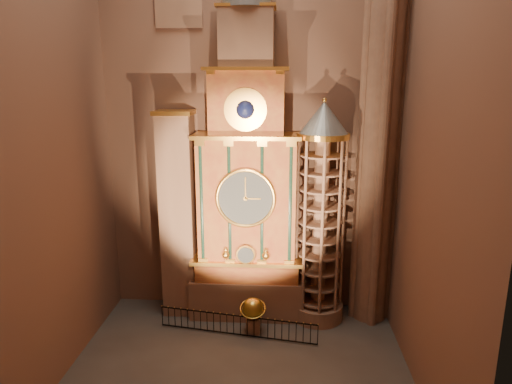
# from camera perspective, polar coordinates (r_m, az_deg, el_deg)

# --- Properties ---
(floor) EXTENTS (14.00, 14.00, 0.00)m
(floor) POSITION_cam_1_polar(r_m,az_deg,el_deg) (19.96, -2.22, -21.64)
(floor) COLOR #383330
(floor) RESTS_ON ground
(wall_back) EXTENTS (22.00, 0.00, 22.00)m
(wall_back) POSITION_cam_1_polar(r_m,az_deg,el_deg) (22.22, -0.94, 12.37)
(wall_back) COLOR brown
(wall_back) RESTS_ON floor
(wall_left) EXTENTS (0.00, 22.00, 22.00)m
(wall_left) POSITION_cam_1_polar(r_m,az_deg,el_deg) (18.35, -25.30, 10.73)
(wall_left) COLOR brown
(wall_left) RESTS_ON floor
(wall_right) EXTENTS (0.00, 22.00, 22.00)m
(wall_right) POSITION_cam_1_polar(r_m,az_deg,el_deg) (17.00, 22.05, 10.89)
(wall_right) COLOR brown
(wall_right) RESTS_ON floor
(astronomical_clock) EXTENTS (5.60, 2.41, 16.70)m
(astronomical_clock) POSITION_cam_1_polar(r_m,az_deg,el_deg) (21.75, -1.10, 0.83)
(astronomical_clock) COLOR #8C634C
(astronomical_clock) RESTS_ON floor
(portrait_tower) EXTENTS (1.80, 1.60, 10.20)m
(portrait_tower) POSITION_cam_1_polar(r_m,az_deg,el_deg) (22.67, -9.69, -2.82)
(portrait_tower) COLOR #8C634C
(portrait_tower) RESTS_ON floor
(stair_turret) EXTENTS (2.50, 2.50, 10.80)m
(stair_turret) POSITION_cam_1_polar(r_m,az_deg,el_deg) (21.87, 8.06, -3.06)
(stair_turret) COLOR #8C634C
(stair_turret) RESTS_ON floor
(gothic_pier) EXTENTS (2.04, 2.04, 22.00)m
(gothic_pier) POSITION_cam_1_polar(r_m,az_deg,el_deg) (21.61, 15.56, 11.83)
(gothic_pier) COLOR #8C634C
(gothic_pier) RESTS_ON floor
(celestial_globe) EXTENTS (1.26, 1.19, 1.77)m
(celestial_globe) POSITION_cam_1_polar(r_m,az_deg,el_deg) (21.92, -0.40, -14.82)
(celestial_globe) COLOR #8C634C
(celestial_globe) RESTS_ON floor
(iron_railing) EXTENTS (7.35, 1.30, 1.00)m
(iron_railing) POSITION_cam_1_polar(r_m,az_deg,el_deg) (21.97, -2.39, -16.31)
(iron_railing) COLOR black
(iron_railing) RESTS_ON floor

